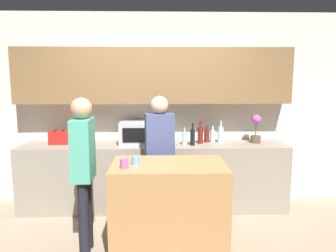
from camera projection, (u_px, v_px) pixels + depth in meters
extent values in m
cube|color=silver|center=(154.00, 109.00, 4.74)|extent=(6.40, 0.08, 2.70)
cube|color=olive|center=(153.00, 76.00, 4.47)|extent=(3.74, 0.32, 0.75)
cube|color=gray|center=(154.00, 176.00, 4.53)|extent=(3.60, 0.62, 0.90)
cube|color=#B27F4C|center=(169.00, 207.00, 3.40)|extent=(1.17, 0.71, 0.94)
cube|color=#B7BABC|center=(139.00, 133.00, 4.48)|extent=(0.52, 0.38, 0.30)
cube|color=black|center=(134.00, 135.00, 4.29)|extent=(0.31, 0.01, 0.19)
cube|color=#B21E19|center=(59.00, 137.00, 4.46)|extent=(0.26, 0.16, 0.18)
cube|color=black|center=(55.00, 131.00, 4.44)|extent=(0.02, 0.11, 0.01)
cube|color=black|center=(63.00, 131.00, 4.44)|extent=(0.02, 0.11, 0.01)
cylinder|color=brown|center=(255.00, 139.00, 4.54)|extent=(0.14, 0.14, 0.10)
cylinder|color=#38662D|center=(256.00, 129.00, 4.52)|extent=(0.01, 0.01, 0.18)
sphere|color=#B25199|center=(256.00, 119.00, 4.50)|extent=(0.13, 0.13, 0.13)
cylinder|color=silver|center=(185.00, 139.00, 4.40)|extent=(0.07, 0.07, 0.17)
cylinder|color=silver|center=(185.00, 130.00, 4.38)|extent=(0.02, 0.02, 0.07)
cylinder|color=black|center=(193.00, 137.00, 4.37)|extent=(0.06, 0.06, 0.22)
cylinder|color=black|center=(193.00, 126.00, 4.35)|extent=(0.02, 0.02, 0.08)
cylinder|color=maroon|center=(200.00, 135.00, 4.49)|extent=(0.07, 0.07, 0.23)
cylinder|color=maroon|center=(200.00, 124.00, 4.46)|extent=(0.03, 0.03, 0.09)
cylinder|color=maroon|center=(207.00, 136.00, 4.58)|extent=(0.07, 0.07, 0.17)
cylinder|color=maroon|center=(207.00, 128.00, 4.57)|extent=(0.03, 0.03, 0.07)
cylinder|color=silver|center=(213.00, 136.00, 4.59)|extent=(0.08, 0.08, 0.17)
cylinder|color=silver|center=(213.00, 128.00, 4.57)|extent=(0.03, 0.03, 0.06)
cylinder|color=silver|center=(221.00, 135.00, 4.56)|extent=(0.08, 0.08, 0.22)
cylinder|color=silver|center=(221.00, 124.00, 4.54)|extent=(0.03, 0.03, 0.09)
cylinder|color=#AD5EAF|center=(124.00, 164.00, 3.16)|extent=(0.08, 0.08, 0.09)
cylinder|color=#6FA8E6|center=(136.00, 161.00, 3.29)|extent=(0.08, 0.08, 0.08)
cylinder|color=black|center=(87.00, 212.00, 3.47)|extent=(0.11, 0.11, 0.78)
cylinder|color=black|center=(84.00, 219.00, 3.31)|extent=(0.11, 0.11, 0.78)
cube|color=#4DAF93|center=(83.00, 149.00, 3.28)|extent=(0.19, 0.34, 0.62)
sphere|color=tan|center=(81.00, 108.00, 3.22)|extent=(0.21, 0.21, 0.21)
cylinder|color=black|center=(166.00, 194.00, 4.04)|extent=(0.11, 0.11, 0.77)
cylinder|color=black|center=(153.00, 194.00, 4.01)|extent=(0.11, 0.11, 0.77)
cube|color=#42507F|center=(160.00, 139.00, 3.92)|extent=(0.36, 0.24, 0.61)
sphere|color=beige|center=(159.00, 105.00, 3.86)|extent=(0.21, 0.21, 0.21)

